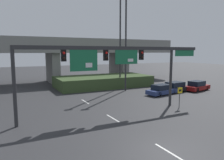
% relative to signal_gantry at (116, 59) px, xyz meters
% --- Properties ---
extents(ground_plane, '(160.00, 160.00, 0.00)m').
position_rel_signal_gantry_xyz_m(ground_plane, '(-0.99, -8.23, -5.08)').
color(ground_plane, '#2D2D30').
extents(lane_markings, '(0.14, 30.73, 0.01)m').
position_rel_signal_gantry_xyz_m(lane_markings, '(-0.99, 5.68, -5.08)').
color(lane_markings, silver).
rests_on(lane_markings, ground).
extents(signal_gantry, '(18.49, 0.44, 6.19)m').
position_rel_signal_gantry_xyz_m(signal_gantry, '(0.00, 0.00, 0.00)').
color(signal_gantry, '#2D2D30').
rests_on(signal_gantry, ground).
extents(speed_limit_sign, '(0.60, 0.11, 2.17)m').
position_rel_signal_gantry_xyz_m(speed_limit_sign, '(6.69, -1.27, -3.67)').
color(speed_limit_sign, '#4C4C4C').
rests_on(speed_limit_sign, ground).
extents(highway_light_pole_near, '(0.70, 0.36, 13.86)m').
position_rel_signal_gantry_xyz_m(highway_light_pole_near, '(6.78, 9.85, 2.22)').
color(highway_light_pole_near, '#2D2D30').
rests_on(highway_light_pole_near, ground).
extents(highway_light_pole_far, '(0.70, 0.36, 16.43)m').
position_rel_signal_gantry_xyz_m(highway_light_pole_far, '(6.98, 11.90, 3.51)').
color(highway_light_pole_far, '#2D2D30').
rests_on(highway_light_pole_far, ground).
extents(overpass_bridge, '(48.78, 8.07, 8.11)m').
position_rel_signal_gantry_xyz_m(overpass_bridge, '(-0.99, 23.20, 0.65)').
color(overpass_bridge, gray).
rests_on(overpass_bridge, ground).
extents(grass_embankment, '(15.22, 7.18, 1.73)m').
position_rel_signal_gantry_xyz_m(grass_embankment, '(5.44, 14.81, -4.22)').
color(grass_embankment, '#384C28').
rests_on(grass_embankment, ground).
extents(parked_sedan_near_right, '(4.82, 2.55, 1.37)m').
position_rel_signal_gantry_xyz_m(parked_sedan_near_right, '(9.59, 5.01, -4.45)').
color(parked_sedan_near_right, navy).
rests_on(parked_sedan_near_right, ground).
extents(parked_sedan_mid_right, '(4.85, 2.37, 1.43)m').
position_rel_signal_gantry_xyz_m(parked_sedan_mid_right, '(12.69, 5.77, -4.42)').
color(parked_sedan_mid_right, black).
rests_on(parked_sedan_mid_right, ground).
extents(parked_sedan_far_right, '(4.63, 2.66, 1.44)m').
position_rel_signal_gantry_xyz_m(parked_sedan_far_right, '(16.22, 5.12, -4.42)').
color(parked_sedan_far_right, maroon).
rests_on(parked_sedan_far_right, ground).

